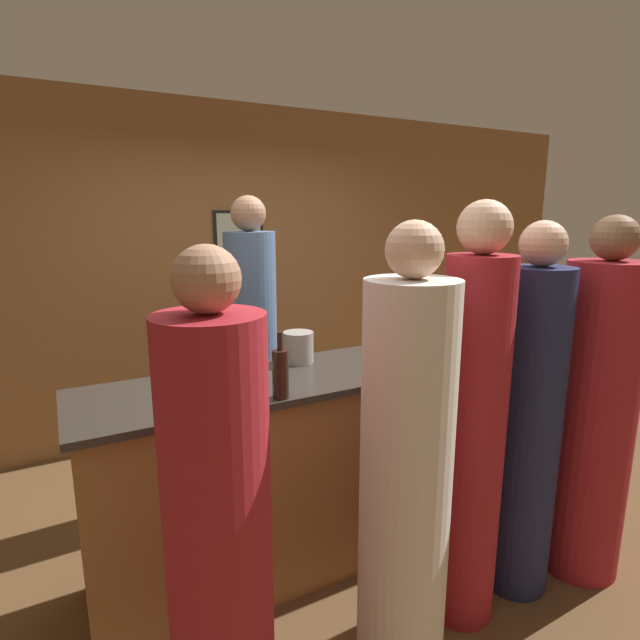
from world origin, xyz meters
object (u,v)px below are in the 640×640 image
guest_1 (406,474)px  guest_4 (593,415)px  wine_bottle_0 (479,318)px  wine_bottle_1 (281,373)px  guest_2 (526,425)px  guest_3 (219,536)px  ice_bucket (298,347)px  guest_0 (471,431)px  bartender (253,357)px

guest_1 → guest_4: 1.22m
wine_bottle_0 → wine_bottle_1: wine_bottle_1 is taller
guest_2 → wine_bottle_1: (-1.12, 0.43, 0.32)m
guest_3 → wine_bottle_0: bearing=24.5°
wine_bottle_1 → ice_bucket: (0.32, 0.47, -0.03)m
guest_0 → guest_4: bearing=-4.9°
guest_0 → guest_1: 0.43m
guest_3 → wine_bottle_0: (2.18, 0.99, 0.34)m
guest_1 → wine_bottle_0: bearing=35.6°
guest_1 → guest_2: bearing=5.7°
guest_0 → guest_3: size_ratio=1.08×
guest_2 → guest_4: (0.41, -0.08, -0.00)m
guest_0 → guest_1: guest_0 is taller
guest_2 → guest_4: bearing=-10.6°
guest_1 → guest_3: size_ratio=1.04×
wine_bottle_0 → bartender: bearing=156.6°
bartender → guest_1: size_ratio=1.07×
bartender → guest_4: bearing=127.6°
guest_4 → wine_bottle_1: guest_4 is taller
guest_3 → wine_bottle_1: (0.45, 0.50, 0.36)m
wine_bottle_0 → guest_2: bearing=-123.0°
guest_0 → guest_1: (-0.42, -0.07, -0.06)m
ice_bucket → guest_1: bearing=-90.0°
bartender → guest_0: bartender is taller
bartender → guest_1: bartender is taller
bartender → guest_2: 1.76m
guest_1 → wine_bottle_0: size_ratio=7.01×
guest_2 → guest_4: 0.42m
wine_bottle_0 → wine_bottle_1: (-1.72, -0.49, 0.01)m
guest_1 → guest_4: guest_4 is taller
wine_bottle_0 → ice_bucket: wine_bottle_0 is taller
bartender → guest_4: 2.05m
guest_2 → guest_0: bearing=-178.8°
bartender → guest_4: size_ratio=1.06×
guest_0 → bartender: bearing=106.3°
ice_bucket → guest_2: bearing=-48.2°
guest_1 → ice_bucket: (-0.00, 0.98, 0.29)m
bartender → wine_bottle_1: 1.17m
guest_4 → guest_0: bearing=175.1°
guest_0 → ice_bucket: (-0.42, 0.91, 0.23)m
guest_2 → wine_bottle_1: bearing=158.9°
guest_2 → wine_bottle_0: 1.14m
bartender → wine_bottle_0: bearing=156.6°
guest_1 → guest_4: size_ratio=0.99×
guest_4 → wine_bottle_1: size_ratio=6.16×
guest_0 → wine_bottle_1: 0.90m
wine_bottle_1 → ice_bucket: wine_bottle_1 is taller
guest_0 → ice_bucket: size_ratio=11.33×
guest_4 → wine_bottle_1: 1.65m
guest_2 → ice_bucket: 1.24m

